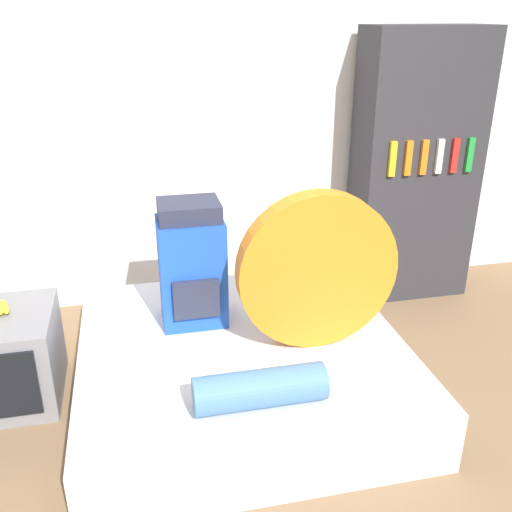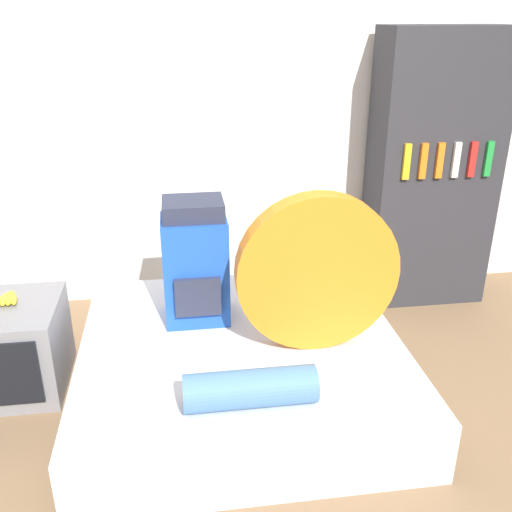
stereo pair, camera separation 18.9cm
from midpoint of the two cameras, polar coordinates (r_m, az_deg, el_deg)
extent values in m
cube|color=white|center=(3.62, -6.85, 15.22)|extent=(8.00, 0.05, 2.60)
cube|color=silver|center=(2.94, -3.33, -10.96)|extent=(1.57, 1.52, 0.30)
cube|color=blue|center=(2.94, -8.25, -1.55)|extent=(0.33, 0.27, 0.56)
cube|color=#282D42|center=(2.83, -8.65, 4.52)|extent=(0.30, 0.25, 0.09)
cube|color=#282D42|center=(2.84, -7.88, -4.34)|extent=(0.23, 0.03, 0.20)
cylinder|color=orange|center=(2.67, 4.11, -1.49)|extent=(0.77, 0.11, 0.77)
cylinder|color=teal|center=(2.39, -1.92, -13.17)|extent=(0.55, 0.16, 0.16)
ellipsoid|color=yellow|center=(3.07, -25.75, -4.67)|extent=(0.05, 0.16, 0.04)
ellipsoid|color=yellow|center=(3.07, -25.50, -4.65)|extent=(0.08, 0.16, 0.04)
cube|color=#2D2D33|center=(3.83, 14.25, 8.46)|extent=(0.77, 0.35, 1.73)
cube|color=gold|center=(3.53, 11.99, 9.45)|extent=(0.04, 0.02, 0.21)
cube|color=orange|center=(3.57, 13.51, 9.48)|extent=(0.04, 0.02, 0.21)
cube|color=orange|center=(3.62, 15.00, 9.50)|extent=(0.04, 0.02, 0.21)
cube|color=beige|center=(3.67, 16.45, 9.52)|extent=(0.04, 0.02, 0.21)
cube|color=red|center=(3.72, 17.87, 9.53)|extent=(0.04, 0.02, 0.21)
cube|color=#1E8E38|center=(3.77, 19.24, 9.53)|extent=(0.04, 0.02, 0.21)
camera|label=1|loc=(0.09, -92.04, -0.88)|focal=40.00mm
camera|label=2|loc=(0.09, 87.96, 0.88)|focal=40.00mm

